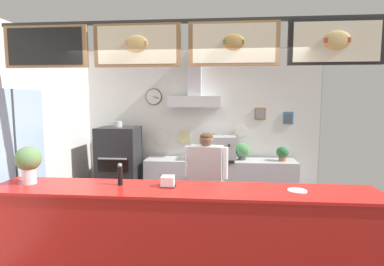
{
  "coord_description": "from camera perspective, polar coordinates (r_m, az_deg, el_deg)",
  "views": [
    {
      "loc": [
        0.37,
        -3.44,
        1.98
      ],
      "look_at": [
        -0.0,
        0.64,
        1.53
      ],
      "focal_mm": 28.46,
      "sensor_mm": 36.0,
      "label": 1
    }
  ],
  "objects": [
    {
      "name": "condiment_plate",
      "position": [
        3.16,
        19.12,
        -10.17
      ],
      "size": [
        0.18,
        0.18,
        0.01
      ],
      "color": "white",
      "rests_on": "service_counter"
    },
    {
      "name": "espresso_machine",
      "position": [
        5.43,
        4.99,
        -2.87
      ],
      "size": [
        0.6,
        0.49,
        0.42
      ],
      "color": "#B7BABF",
      "rests_on": "back_prep_counter"
    },
    {
      "name": "shop_worker",
      "position": [
        4.41,
        2.68,
        -9.13
      ],
      "size": [
        0.62,
        0.27,
        1.51
      ],
      "rotation": [
        0.0,
        0.0,
        3.02
      ],
      "color": "#232328",
      "rests_on": "ground_plane"
    },
    {
      "name": "ground_plane",
      "position": [
        3.99,
        -0.9,
        -23.48
      ],
      "size": [
        5.63,
        5.63,
        0.0
      ],
      "primitive_type": "plane",
      "color": "#3F3A38"
    },
    {
      "name": "back_wall_assembly",
      "position": [
        5.65,
        1.37,
        2.06
      ],
      "size": [
        4.43,
        2.68,
        2.91
      ],
      "color": "#9E9E99",
      "rests_on": "ground_plane"
    },
    {
      "name": "pizza_oven",
      "position": [
        5.62,
        -13.46,
        -6.5
      ],
      "size": [
        0.69,
        0.66,
        1.59
      ],
      "color": "#232326",
      "rests_on": "ground_plane"
    },
    {
      "name": "back_prep_counter",
      "position": [
        5.6,
        5.2,
        -9.59
      ],
      "size": [
        2.68,
        0.53,
        0.91
      ],
      "color": "silver",
      "rests_on": "ground_plane"
    },
    {
      "name": "pepper_grinder",
      "position": [
        3.25,
        -13.33,
        -7.53
      ],
      "size": [
        0.05,
        0.05,
        0.23
      ],
      "color": "black",
      "rests_on": "service_counter"
    },
    {
      "name": "potted_basil",
      "position": [
        5.56,
        16.6,
        -3.61
      ],
      "size": [
        0.21,
        0.21,
        0.25
      ],
      "color": "#9E563D",
      "rests_on": "back_prep_counter"
    },
    {
      "name": "potted_rosemary",
      "position": [
        5.45,
        1.61,
        -3.37
      ],
      "size": [
        0.25,
        0.25,
        0.28
      ],
      "color": "#4C4C51",
      "rests_on": "back_prep_counter"
    },
    {
      "name": "potted_oregano",
      "position": [
        5.49,
        9.4,
        -3.25
      ],
      "size": [
        0.27,
        0.27,
        0.3
      ],
      "color": "#4C4C51",
      "rests_on": "back_prep_counter"
    },
    {
      "name": "basil_vase",
      "position": [
        3.62,
        -28.3,
        -4.87
      ],
      "size": [
        0.26,
        0.26,
        0.4
      ],
      "color": "silver",
      "rests_on": "service_counter"
    },
    {
      "name": "service_counter",
      "position": [
        3.28,
        -1.91,
        -19.58
      ],
      "size": [
        3.88,
        0.6,
        1.1
      ],
      "color": "red",
      "rests_on": "ground_plane"
    },
    {
      "name": "left_wall_with_window",
      "position": [
        4.33,
        -31.48,
        -1.62
      ],
      "size": [
        0.15,
        4.69,
        2.91
      ],
      "color": "silver",
      "rests_on": "ground_plane"
    },
    {
      "name": "napkin_holder",
      "position": [
        3.15,
        -4.54,
        -9.07
      ],
      "size": [
        0.16,
        0.16,
        0.12
      ],
      "color": "#262628",
      "rests_on": "service_counter"
    }
  ]
}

